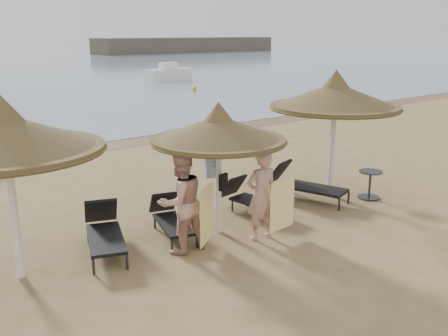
# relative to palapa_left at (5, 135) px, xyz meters

# --- Properties ---
(ground) EXTENTS (160.00, 160.00, 0.00)m
(ground) POSITION_rel_palapa_left_xyz_m (3.83, -0.78, -2.53)
(ground) COLOR #937A4D
(ground) RESTS_ON ground
(wet_sand_strip) EXTENTS (200.00, 1.60, 0.01)m
(wet_sand_strip) POSITION_rel_palapa_left_xyz_m (3.83, 8.62, -2.52)
(wet_sand_strip) COLOR brown
(wet_sand_strip) RESTS_ON ground
(palapa_left) EXTENTS (3.20, 3.20, 3.17)m
(palapa_left) POSITION_rel_palapa_left_xyz_m (0.00, 0.00, 0.00)
(palapa_left) COLOR white
(palapa_left) RESTS_ON ground
(palapa_center) EXTENTS (2.81, 2.81, 2.79)m
(palapa_center) POSITION_rel_palapa_left_xyz_m (3.95, -0.55, -0.31)
(palapa_center) COLOR white
(palapa_center) RESTS_ON ground
(palapa_right) EXTENTS (3.27, 3.27, 3.24)m
(palapa_right) POSITION_rel_palapa_left_xyz_m (7.71, -0.46, 0.06)
(palapa_right) COLOR white
(palapa_right) RESTS_ON ground
(lounger_far_left) EXTENTS (1.28, 2.03, 0.87)m
(lounger_far_left) POSITION_rel_palapa_left_xyz_m (1.67, 0.17, -2.14)
(lounger_far_left) COLOR #28282B
(lounger_far_left) RESTS_ON ground
(lounger_near_left) EXTENTS (1.03, 1.80, 0.77)m
(lounger_near_left) POSITION_rel_palapa_left_xyz_m (3.12, 0.03, -2.18)
(lounger_near_left) COLOR #28282B
(lounger_near_left) RESTS_ON ground
(lounger_near_right) EXTENTS (0.83, 1.85, 0.80)m
(lounger_near_right) POSITION_rel_palapa_left_xyz_m (5.29, -0.12, -2.17)
(lounger_near_right) COLOR #28282B
(lounger_near_right) RESTS_ON ground
(lounger_far_right) EXTENTS (1.26, 2.17, 0.92)m
(lounger_far_right) POSITION_rel_palapa_left_xyz_m (6.94, -0.19, -2.11)
(lounger_far_right) COLOR #28282B
(lounger_far_right) RESTS_ON ground
(side_table) EXTENTS (0.59, 0.59, 0.72)m
(side_table) POSITION_rel_palapa_left_xyz_m (8.34, -1.22, -2.19)
(side_table) COLOR #28282B
(side_table) RESTS_ON ground
(person_left) EXTENTS (1.08, 0.70, 2.33)m
(person_left) POSITION_rel_palapa_left_xyz_m (2.80, -0.86, -1.36)
(person_left) COLOR tan
(person_left) RESTS_ON ground
(person_right) EXTENTS (1.11, 0.83, 2.18)m
(person_right) POSITION_rel_palapa_left_xyz_m (4.40, -1.39, -1.44)
(person_right) COLOR tan
(person_right) RESTS_ON ground
(towel_left) EXTENTS (0.67, 0.48, 1.13)m
(towel_left) POSITION_rel_palapa_left_xyz_m (3.15, -1.21, -1.75)
(towel_left) COLOR yellow
(towel_left) RESTS_ON ground
(towel_right) EXTENTS (0.74, 0.09, 1.04)m
(towel_right) POSITION_rel_palapa_left_xyz_m (4.75, -1.64, -1.81)
(towel_right) COLOR yellow
(towel_right) RESTS_ON ground
(bag_patterned) EXTENTS (0.35, 0.21, 0.42)m
(bag_patterned) POSITION_rel_palapa_left_xyz_m (3.95, -0.37, -1.14)
(bag_patterned) COLOR white
(bag_patterned) RESTS_ON ground
(bag_dark) EXTENTS (0.25, 0.16, 0.34)m
(bag_dark) POSITION_rel_palapa_left_xyz_m (3.95, -0.71, -1.38)
(bag_dark) COLOR black
(bag_dark) RESTS_ON ground
(buoy_right) EXTENTS (0.36, 0.36, 0.36)m
(buoy_right) POSITION_rel_palapa_left_xyz_m (18.95, 21.32, -2.35)
(buoy_right) COLOR gold
(buoy_right) RESTS_ON ground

